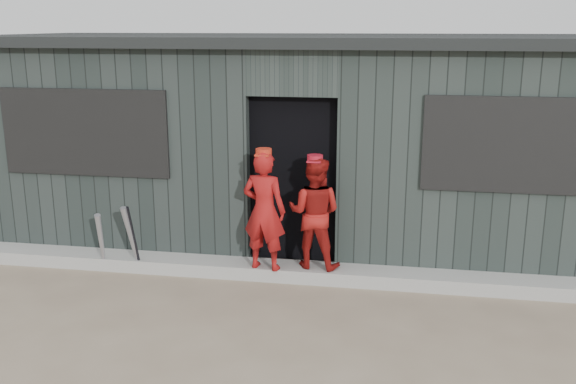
% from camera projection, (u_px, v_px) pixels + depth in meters
% --- Properties ---
extents(ground, '(80.00, 80.00, 0.00)m').
position_uv_depth(ground, '(252.00, 358.00, 5.46)').
color(ground, '#73624F').
rests_on(ground, ground).
extents(curb, '(8.00, 0.36, 0.15)m').
position_uv_depth(curb, '(288.00, 271.00, 7.17)').
color(curb, gray).
rests_on(curb, ground).
extents(bat_left, '(0.16, 0.31, 0.74)m').
position_uv_depth(bat_left, '(101.00, 243.00, 7.22)').
color(bat_left, '#9A99A2').
rests_on(bat_left, ground).
extents(bat_mid, '(0.11, 0.33, 0.84)m').
position_uv_depth(bat_mid, '(132.00, 240.00, 7.16)').
color(bat_mid, gray).
rests_on(bat_mid, ground).
extents(bat_right, '(0.12, 0.29, 0.83)m').
position_uv_depth(bat_right, '(134.00, 240.00, 7.18)').
color(bat_right, black).
rests_on(bat_right, ground).
extents(player_red_left, '(0.53, 0.39, 1.31)m').
position_uv_depth(player_red_left, '(264.00, 211.00, 6.90)').
color(player_red_left, maroon).
rests_on(player_red_left, curb).
extents(player_red_right, '(0.66, 0.55, 1.23)m').
position_uv_depth(player_red_right, '(314.00, 213.00, 6.98)').
color(player_red_right, maroon).
rests_on(player_red_right, curb).
extents(player_grey_back, '(0.66, 0.50, 1.22)m').
position_uv_depth(player_grey_back, '(313.00, 212.00, 7.53)').
color(player_grey_back, silver).
rests_on(player_grey_back, ground).
extents(dugout, '(8.30, 3.30, 2.62)m').
position_uv_depth(dugout, '(310.00, 139.00, 8.47)').
color(dugout, black).
rests_on(dugout, ground).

